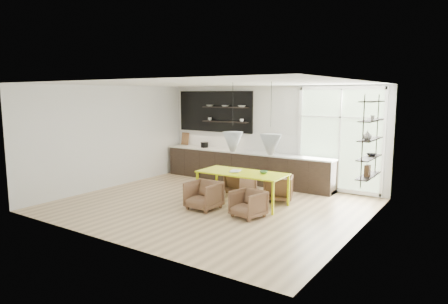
% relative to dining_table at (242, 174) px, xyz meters
% --- Properties ---
extents(room, '(7.02, 6.01, 2.91)m').
position_rel_dining_table_xyz_m(room, '(0.00, 0.59, 0.73)').
color(room, '#D8B788').
rests_on(room, ground).
extents(kitchen_run, '(5.54, 0.69, 2.75)m').
position_rel_dining_table_xyz_m(kitchen_run, '(-1.27, 2.18, -0.13)').
color(kitchen_run, black).
rests_on(kitchen_run, ground).
extents(right_shelving, '(0.26, 1.22, 1.90)m').
position_rel_dining_table_xyz_m(right_shelving, '(2.78, 0.66, 0.92)').
color(right_shelving, black).
rests_on(right_shelving, ground).
extents(dining_table, '(2.18, 1.03, 0.78)m').
position_rel_dining_table_xyz_m(dining_table, '(0.00, 0.00, 0.00)').
color(dining_table, '#C8D707').
rests_on(dining_table, ground).
extents(armchair_back_left, '(0.81, 0.82, 0.61)m').
position_rel_dining_table_xyz_m(armchair_back_left, '(-0.59, 0.89, -0.43)').
color(armchair_back_left, brown).
rests_on(armchair_back_left, ground).
extents(armchair_back_right, '(0.88, 0.89, 0.64)m').
position_rel_dining_table_xyz_m(armchair_back_right, '(0.60, 0.79, -0.41)').
color(armchair_back_right, brown).
rests_on(armchair_back_right, ground).
extents(armchair_front_left, '(0.73, 0.74, 0.65)m').
position_rel_dining_table_xyz_m(armchair_front_left, '(-0.51, -0.88, -0.40)').
color(armchair_front_left, brown).
rests_on(armchair_front_left, ground).
extents(armchair_front_right, '(0.76, 0.77, 0.59)m').
position_rel_dining_table_xyz_m(armchair_front_right, '(0.66, -0.83, -0.43)').
color(armchair_front_right, brown).
rests_on(armchair_front_right, ground).
extents(wire_stool, '(0.33, 0.33, 0.42)m').
position_rel_dining_table_xyz_m(wire_stool, '(-1.22, -0.39, -0.46)').
color(wire_stool, black).
rests_on(wire_stool, ground).
extents(table_book, '(0.32, 0.37, 0.03)m').
position_rel_dining_table_xyz_m(table_book, '(-0.29, -0.07, 0.07)').
color(table_book, white).
rests_on(table_book, dining_table).
extents(table_bowl, '(0.20, 0.20, 0.06)m').
position_rel_dining_table_xyz_m(table_bowl, '(0.49, 0.18, 0.08)').
color(table_bowl, '#427040').
rests_on(table_bowl, dining_table).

